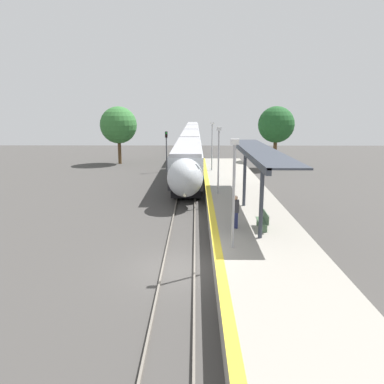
% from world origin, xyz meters
% --- Properties ---
extents(ground_plane, '(120.00, 120.00, 0.00)m').
position_xyz_m(ground_plane, '(0.00, 0.00, 0.00)').
color(ground_plane, '#423F3D').
extents(rail_left, '(0.08, 90.00, 0.15)m').
position_xyz_m(rail_left, '(-0.72, 0.00, 0.07)').
color(rail_left, slate).
rests_on(rail_left, ground_plane).
extents(rail_right, '(0.08, 90.00, 0.15)m').
position_xyz_m(rail_right, '(0.72, 0.00, 0.07)').
color(rail_right, slate).
rests_on(rail_right, ground_plane).
extents(train, '(2.78, 77.65, 3.82)m').
position_xyz_m(train, '(0.00, 48.12, 2.18)').
color(train, black).
rests_on(train, ground_plane).
extents(platform_right, '(4.91, 64.00, 0.97)m').
position_xyz_m(platform_right, '(4.01, 0.00, 0.48)').
color(platform_right, gray).
rests_on(platform_right, ground_plane).
extents(platform_bench, '(0.44, 1.53, 0.89)m').
position_xyz_m(platform_bench, '(4.32, 2.97, 1.43)').
color(platform_bench, '#4C6B4C').
rests_on(platform_bench, platform_right).
extents(person_waiting, '(0.36, 0.23, 1.76)m').
position_xyz_m(person_waiting, '(2.85, 3.09, 1.88)').
color(person_waiting, navy).
rests_on(person_waiting, platform_right).
extents(railway_signal, '(0.28, 0.28, 4.66)m').
position_xyz_m(railway_signal, '(-2.59, 27.26, 2.83)').
color(railway_signal, '#59595E').
rests_on(railway_signal, ground_plane).
extents(lamppost_near, '(0.36, 0.20, 4.90)m').
position_xyz_m(lamppost_near, '(2.44, 0.26, 3.80)').
color(lamppost_near, '#9E9EA3').
rests_on(lamppost_near, platform_right).
extents(lamppost_mid, '(0.36, 0.20, 4.90)m').
position_xyz_m(lamppost_mid, '(2.44, 11.40, 3.80)').
color(lamppost_mid, '#9E9EA3').
rests_on(lamppost_mid, platform_right).
extents(lamppost_far, '(0.36, 0.20, 4.90)m').
position_xyz_m(lamppost_far, '(2.44, 22.54, 3.80)').
color(lamppost_far, '#9E9EA3').
rests_on(lamppost_far, platform_right).
extents(station_canopy, '(2.02, 15.59, 3.69)m').
position_xyz_m(station_canopy, '(4.49, 7.87, 4.40)').
color(station_canopy, '#333842').
rests_on(station_canopy, platform_right).
extents(background_tree_left, '(4.82, 4.82, 7.52)m').
position_xyz_m(background_tree_left, '(-9.38, 33.95, 5.09)').
color(background_tree_left, brown).
rests_on(background_tree_left, ground_plane).
extents(background_tree_right, '(4.37, 4.37, 7.51)m').
position_xyz_m(background_tree_right, '(10.50, 30.06, 5.30)').
color(background_tree_right, brown).
rests_on(background_tree_right, ground_plane).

